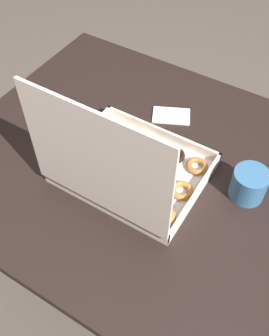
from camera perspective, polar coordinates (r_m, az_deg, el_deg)
ground_plane at (r=1.70m, az=0.93°, el=-14.94°), size 8.00×8.00×0.00m
dining_table at (r=1.17m, az=1.31°, el=-2.29°), size 1.07×0.89×0.71m
donut_box at (r=1.00m, az=-1.53°, el=0.24°), size 0.37×0.31×0.35m
coffee_mug at (r=1.03m, az=16.29°, el=-2.24°), size 0.09×0.09×0.08m
paper_napkin at (r=1.23m, az=5.35°, el=7.56°), size 0.13×0.11×0.01m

